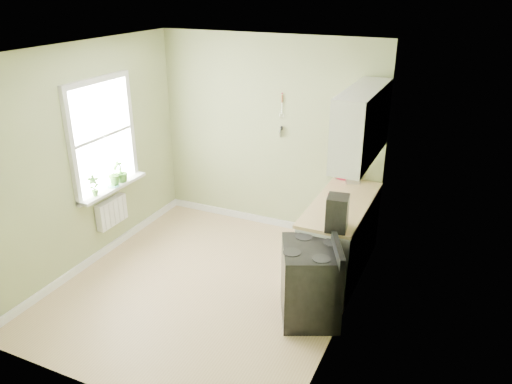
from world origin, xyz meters
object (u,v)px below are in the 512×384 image
at_px(kettle, 339,172).
at_px(stove, 311,282).
at_px(coffee_maker, 337,214).
at_px(stand_mixer, 353,169).

bearing_deg(kettle, stove, -82.63).
distance_m(stove, coffee_maker, 0.76).
height_order(kettle, coffee_maker, coffee_maker).
distance_m(stand_mixer, kettle, 0.18).
bearing_deg(coffee_maker, stand_mixer, 97.61).
xyz_separation_m(stand_mixer, coffee_maker, (0.19, -1.44, 0.03)).
bearing_deg(coffee_maker, stove, -112.37).
bearing_deg(kettle, stand_mixer, 5.82).
xyz_separation_m(stand_mixer, kettle, (-0.18, -0.02, -0.05)).
distance_m(stove, stand_mixer, 1.89).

